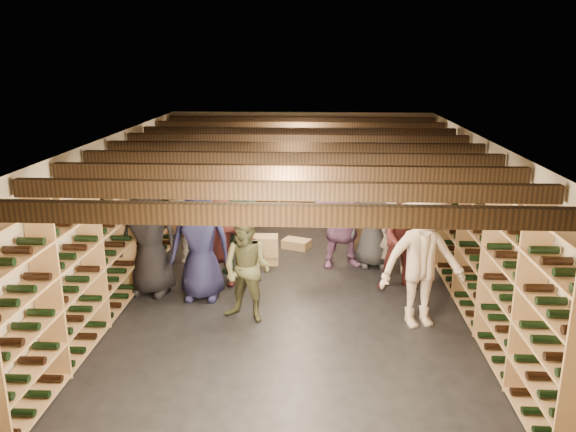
% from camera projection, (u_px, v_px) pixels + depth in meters
% --- Properties ---
extents(ground, '(8.00, 8.00, 0.00)m').
position_uv_depth(ground, '(293.00, 294.00, 8.67)').
color(ground, black).
rests_on(ground, ground).
extents(walls, '(5.52, 8.02, 2.40)m').
position_uv_depth(walls, '(293.00, 219.00, 8.35)').
color(walls, tan).
rests_on(walls, ground).
extents(ceiling, '(5.50, 8.00, 0.01)m').
position_uv_depth(ceiling, '(293.00, 139.00, 8.02)').
color(ceiling, beige).
rests_on(ceiling, walls).
extents(ceiling_joists, '(5.40, 7.12, 0.18)m').
position_uv_depth(ceiling_joists, '(293.00, 149.00, 8.06)').
color(ceiling_joists, black).
rests_on(ceiling_joists, ground).
extents(wine_rack_left, '(0.32, 7.50, 2.15)m').
position_uv_depth(wine_rack_left, '(124.00, 225.00, 8.51)').
color(wine_rack_left, tan).
rests_on(wine_rack_left, ground).
extents(wine_rack_right, '(0.32, 7.50, 2.15)m').
position_uv_depth(wine_rack_right, '(467.00, 230.00, 8.25)').
color(wine_rack_right, tan).
rests_on(wine_rack_right, ground).
extents(wine_rack_back, '(4.70, 0.30, 2.15)m').
position_uv_depth(wine_rack_back, '(301.00, 175.00, 12.06)').
color(wine_rack_back, tan).
rests_on(wine_rack_back, ground).
extents(crate_stack_left, '(0.51, 0.35, 0.51)m').
position_uv_depth(crate_stack_left, '(263.00, 250.00, 9.88)').
color(crate_stack_left, tan).
rests_on(crate_stack_left, ground).
extents(crate_stack_right, '(0.53, 0.38, 0.68)m').
position_uv_depth(crate_stack_right, '(367.00, 232.00, 10.62)').
color(crate_stack_right, tan).
rests_on(crate_stack_right, ground).
extents(crate_loose, '(0.59, 0.49, 0.17)m').
position_uv_depth(crate_loose, '(296.00, 244.00, 10.72)').
color(crate_loose, tan).
rests_on(crate_loose, ground).
extents(person_0, '(1.02, 0.76, 1.90)m').
position_uv_depth(person_0, '(149.00, 234.00, 8.47)').
color(person_0, black).
rests_on(person_0, ground).
extents(person_2, '(0.88, 0.79, 1.48)m').
position_uv_depth(person_2, '(247.00, 269.00, 7.63)').
color(person_2, brown).
rests_on(person_2, ground).
extents(person_3, '(1.37, 1.01, 1.89)m').
position_uv_depth(person_3, '(423.00, 259.00, 7.43)').
color(person_3, beige).
rests_on(person_3, ground).
extents(person_5, '(1.46, 0.81, 1.50)m').
position_uv_depth(person_5, '(219.00, 238.00, 8.91)').
color(person_5, brown).
rests_on(person_5, ground).
extents(person_6, '(0.89, 0.58, 1.80)m').
position_uv_depth(person_6, '(200.00, 241.00, 8.31)').
color(person_6, '#1E1F47').
rests_on(person_6, ground).
extents(person_7, '(0.66, 0.51, 1.63)m').
position_uv_depth(person_7, '(398.00, 229.00, 9.19)').
color(person_7, gray).
rests_on(person_7, ground).
extents(person_8, '(0.85, 0.68, 1.67)m').
position_uv_depth(person_8, '(405.00, 239.00, 8.62)').
color(person_8, '#4C1D1C').
rests_on(person_8, ground).
extents(person_9, '(1.16, 0.71, 1.74)m').
position_uv_depth(person_9, '(189.00, 215.00, 9.78)').
color(person_9, beige).
rests_on(person_9, ground).
extents(person_10, '(1.14, 0.73, 1.80)m').
position_uv_depth(person_10, '(235.00, 221.00, 9.35)').
color(person_10, '#2A5241').
rests_on(person_10, ground).
extents(person_11, '(1.76, 0.90, 1.82)m').
position_uv_depth(person_11, '(343.00, 215.00, 9.63)').
color(person_11, '#986398').
rests_on(person_11, ground).
extents(person_12, '(0.83, 0.55, 1.67)m').
position_uv_depth(person_12, '(375.00, 220.00, 9.63)').
color(person_12, '#313136').
rests_on(person_12, ground).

